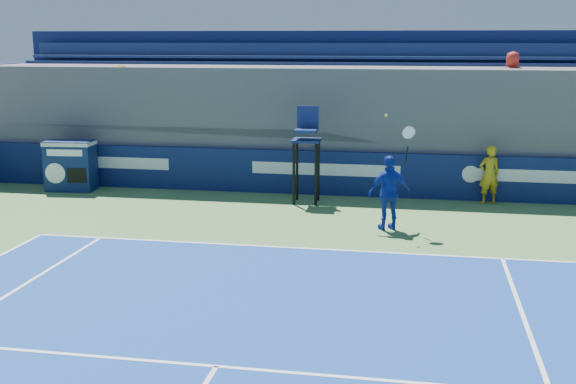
% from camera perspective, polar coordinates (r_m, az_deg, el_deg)
% --- Properties ---
extents(ball_person, '(0.64, 0.52, 1.50)m').
position_cam_1_polar(ball_person, '(19.06, 15.61, 1.33)').
color(ball_person, gold).
rests_on(ball_person, apron).
extents(back_hoarding, '(20.40, 0.21, 1.20)m').
position_cam_1_polar(back_hoarding, '(19.48, 2.99, 1.50)').
color(back_hoarding, '#0D194B').
rests_on(back_hoarding, ground).
extents(match_clock, '(1.37, 0.82, 1.40)m').
position_cam_1_polar(match_clock, '(20.89, -16.81, 2.11)').
color(match_clock, '#0F1F4F').
rests_on(match_clock, ground).
extents(umpire_chair, '(0.72, 0.72, 2.48)m').
position_cam_1_polar(umpire_chair, '(18.37, 1.48, 3.80)').
color(umpire_chair, black).
rests_on(umpire_chair, ground).
extents(tennis_player, '(1.05, 0.77, 2.57)m').
position_cam_1_polar(tennis_player, '(15.95, 8.02, -0.06)').
color(tennis_player, '#122A98').
rests_on(tennis_player, apron).
extents(stadium_seating, '(21.00, 4.05, 4.40)m').
position_cam_1_polar(stadium_seating, '(21.32, 3.73, 5.74)').
color(stadium_seating, '#4C4C50').
rests_on(stadium_seating, ground).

